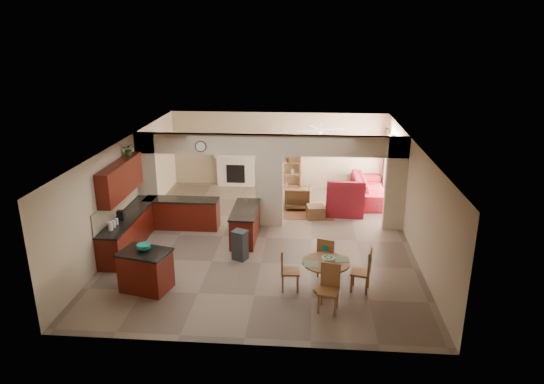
# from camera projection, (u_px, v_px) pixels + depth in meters

# --- Properties ---
(floor) EXTENTS (10.00, 10.00, 0.00)m
(floor) POSITION_uv_depth(u_px,v_px,m) (267.00, 238.00, 13.92)
(floor) COLOR #7D6A56
(floor) RESTS_ON ground
(ceiling) EXTENTS (10.00, 10.00, 0.00)m
(ceiling) POSITION_uv_depth(u_px,v_px,m) (266.00, 142.00, 13.03)
(ceiling) COLOR white
(ceiling) RESTS_ON wall_back
(wall_back) EXTENTS (8.00, 0.00, 8.00)m
(wall_back) POSITION_uv_depth(u_px,v_px,m) (278.00, 150.00, 18.20)
(wall_back) COLOR #C9B193
(wall_back) RESTS_ON floor
(wall_front) EXTENTS (8.00, 0.00, 8.00)m
(wall_front) POSITION_uv_depth(u_px,v_px,m) (242.00, 279.00, 8.75)
(wall_front) COLOR #C9B193
(wall_front) RESTS_ON floor
(wall_left) EXTENTS (0.00, 10.00, 10.00)m
(wall_left) POSITION_uv_depth(u_px,v_px,m) (127.00, 188.00, 13.77)
(wall_left) COLOR #C9B193
(wall_left) RESTS_ON floor
(wall_right) EXTENTS (0.00, 10.00, 10.00)m
(wall_right) POSITION_uv_depth(u_px,v_px,m) (413.00, 195.00, 13.18)
(wall_right) COLOR #C9B193
(wall_right) RESTS_ON floor
(partition_left_pier) EXTENTS (0.60, 0.25, 2.80)m
(partition_left_pier) POSITION_uv_depth(u_px,v_px,m) (148.00, 178.00, 14.70)
(partition_left_pier) COLOR #C9B193
(partition_left_pier) RESTS_ON floor
(partition_center_pier) EXTENTS (0.80, 0.25, 2.20)m
(partition_center_pier) POSITION_uv_depth(u_px,v_px,m) (270.00, 191.00, 14.52)
(partition_center_pier) COLOR #C9B193
(partition_center_pier) RESTS_ON floor
(partition_right_pier) EXTENTS (0.60, 0.25, 2.80)m
(partition_right_pier) POSITION_uv_depth(u_px,v_px,m) (396.00, 184.00, 14.15)
(partition_right_pier) COLOR #C9B193
(partition_right_pier) RESTS_ON floor
(partition_header) EXTENTS (8.00, 0.25, 0.60)m
(partition_header) POSITION_uv_depth(u_px,v_px,m) (270.00, 145.00, 14.07)
(partition_header) COLOR #C9B193
(partition_header) RESTS_ON partition_center_pier
(kitchen_counter) EXTENTS (2.52, 3.29, 1.48)m
(kitchen_counter) POSITION_uv_depth(u_px,v_px,m) (152.00, 223.00, 13.78)
(kitchen_counter) COLOR #470C08
(kitchen_counter) RESTS_ON floor
(upper_cabinets) EXTENTS (0.35, 2.40, 0.90)m
(upper_cabinets) POSITION_uv_depth(u_px,v_px,m) (121.00, 179.00, 12.84)
(upper_cabinets) COLOR #470C08
(upper_cabinets) RESTS_ON wall_left
(peninsula) EXTENTS (0.70, 1.85, 0.91)m
(peninsula) POSITION_uv_depth(u_px,v_px,m) (245.00, 224.00, 13.71)
(peninsula) COLOR #470C08
(peninsula) RESTS_ON floor
(wall_clock) EXTENTS (0.34, 0.03, 0.34)m
(wall_clock) POSITION_uv_depth(u_px,v_px,m) (201.00, 146.00, 14.10)
(wall_clock) COLOR #4B3119
(wall_clock) RESTS_ON partition_header
(rug) EXTENTS (1.60, 1.30, 0.01)m
(rug) POSITION_uv_depth(u_px,v_px,m) (309.00, 213.00, 15.82)
(rug) COLOR brown
(rug) RESTS_ON floor
(fireplace) EXTENTS (1.60, 0.35, 1.20)m
(fireplace) POSITION_uv_depth(u_px,v_px,m) (236.00, 170.00, 18.41)
(fireplace) COLOR silver
(fireplace) RESTS_ON floor
(shelving_unit) EXTENTS (1.00, 0.32, 1.80)m
(shelving_unit) POSITION_uv_depth(u_px,v_px,m) (287.00, 164.00, 18.17)
(shelving_unit) COLOR #955E33
(shelving_unit) RESTS_ON floor
(window_a) EXTENTS (0.02, 0.90, 1.90)m
(window_a) POSITION_uv_depth(u_px,v_px,m) (397.00, 178.00, 15.42)
(window_a) COLOR white
(window_a) RESTS_ON wall_right
(window_b) EXTENTS (0.02, 0.90, 1.90)m
(window_b) POSITION_uv_depth(u_px,v_px,m) (389.00, 164.00, 17.03)
(window_b) COLOR white
(window_b) RESTS_ON wall_right
(glazed_door) EXTENTS (0.02, 0.70, 2.10)m
(glazed_door) POSITION_uv_depth(u_px,v_px,m) (392.00, 175.00, 16.27)
(glazed_door) COLOR white
(glazed_door) RESTS_ON wall_right
(drape_a_left) EXTENTS (0.10, 0.28, 2.30)m
(drape_a_left) POSITION_uv_depth(u_px,v_px,m) (399.00, 183.00, 14.85)
(drape_a_left) COLOR #41211A
(drape_a_left) RESTS_ON wall_right
(drape_a_right) EXTENTS (0.10, 0.28, 2.30)m
(drape_a_right) POSITION_uv_depth(u_px,v_px,m) (393.00, 173.00, 15.99)
(drape_a_right) COLOR #41211A
(drape_a_right) RESTS_ON wall_right
(drape_b_left) EXTENTS (0.10, 0.28, 2.30)m
(drape_b_left) POSITION_uv_depth(u_px,v_px,m) (390.00, 168.00, 16.46)
(drape_b_left) COLOR #41211A
(drape_b_left) RESTS_ON wall_right
(drape_b_right) EXTENTS (0.10, 0.28, 2.30)m
(drape_b_right) POSITION_uv_depth(u_px,v_px,m) (385.00, 160.00, 17.60)
(drape_b_right) COLOR #41211A
(drape_b_right) RESTS_ON wall_right
(ceiling_fan) EXTENTS (1.00, 1.00, 0.10)m
(ceiling_fan) POSITION_uv_depth(u_px,v_px,m) (320.00, 130.00, 15.83)
(ceiling_fan) COLOR white
(ceiling_fan) RESTS_ON ceiling
(kitchen_island) EXTENTS (1.25, 1.02, 0.95)m
(kitchen_island) POSITION_uv_depth(u_px,v_px,m) (146.00, 270.00, 11.02)
(kitchen_island) COLOR #470C08
(kitchen_island) RESTS_ON floor
(teal_bowl) EXTENTS (0.31, 0.31, 0.15)m
(teal_bowl) POSITION_uv_depth(u_px,v_px,m) (144.00, 247.00, 10.91)
(teal_bowl) COLOR #159175
(teal_bowl) RESTS_ON kitchen_island
(trash_can) EXTENTS (0.44, 0.41, 0.73)m
(trash_can) POSITION_uv_depth(u_px,v_px,m) (240.00, 246.00, 12.51)
(trash_can) COLOR #2B2B2D
(trash_can) RESTS_ON floor
(dining_table) EXTENTS (1.08, 1.08, 0.73)m
(dining_table) POSITION_uv_depth(u_px,v_px,m) (326.00, 271.00, 10.94)
(dining_table) COLOR #955E33
(dining_table) RESTS_ON floor
(fruit_bowl) EXTENTS (0.30, 0.30, 0.16)m
(fruit_bowl) POSITION_uv_depth(u_px,v_px,m) (328.00, 260.00, 10.78)
(fruit_bowl) COLOR #57A723
(fruit_bowl) RESTS_ON dining_table
(sofa) EXTENTS (2.80, 1.12, 0.81)m
(sofa) POSITION_uv_depth(u_px,v_px,m) (370.00, 189.00, 16.93)
(sofa) COLOR maroon
(sofa) RESTS_ON floor
(chaise) EXTENTS (1.23, 1.02, 0.48)m
(chaise) POSITION_uv_depth(u_px,v_px,m) (344.00, 206.00, 15.70)
(chaise) COLOR maroon
(chaise) RESTS_ON floor
(armchair) EXTENTS (0.83, 0.85, 0.77)m
(armchair) POSITION_uv_depth(u_px,v_px,m) (297.00, 197.00, 16.17)
(armchair) COLOR maroon
(armchair) RESTS_ON floor
(ottoman) EXTENTS (0.61, 0.61, 0.39)m
(ottoman) POSITION_uv_depth(u_px,v_px,m) (316.00, 212.00, 15.35)
(ottoman) COLOR maroon
(ottoman) RESTS_ON floor
(plant) EXTENTS (0.33, 0.29, 0.34)m
(plant) POSITION_uv_depth(u_px,v_px,m) (129.00, 149.00, 13.36)
(plant) COLOR #164913
(plant) RESTS_ON upper_cabinets
(chair_north) EXTENTS (0.53, 0.53, 1.02)m
(chair_north) POSITION_uv_depth(u_px,v_px,m) (326.00, 256.00, 11.55)
(chair_north) COLOR #955E33
(chair_north) RESTS_ON floor
(chair_east) EXTENTS (0.51, 0.51, 1.02)m
(chair_east) POSITION_uv_depth(u_px,v_px,m) (365.00, 269.00, 10.92)
(chair_east) COLOR #955E33
(chair_east) RESTS_ON floor
(chair_south) EXTENTS (0.50, 0.50, 1.02)m
(chair_south) POSITION_uv_depth(u_px,v_px,m) (329.00, 285.00, 10.22)
(chair_south) COLOR #955E33
(chair_south) RESTS_ON floor
(chair_west) EXTENTS (0.44, 0.44, 1.02)m
(chair_west) POSITION_uv_depth(u_px,v_px,m) (287.00, 267.00, 10.99)
(chair_west) COLOR #955E33
(chair_west) RESTS_ON floor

